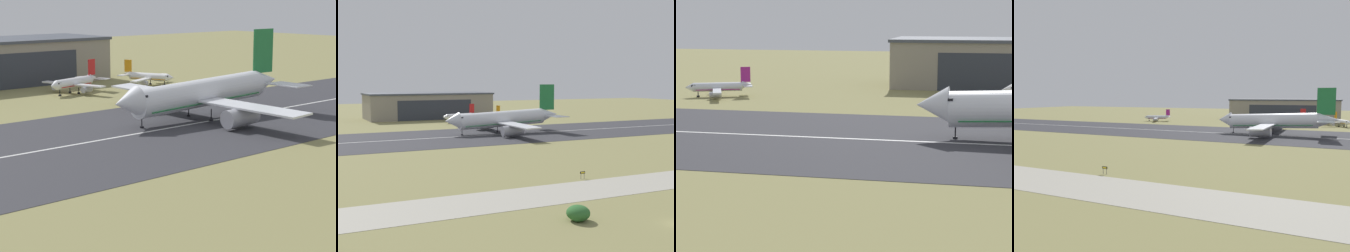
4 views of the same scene
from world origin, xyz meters
TOP-DOWN VIEW (x-y plane):
  - runway_strip at (0.00, 116.97)m, footprint 420.22×55.33m
  - runway_centreline at (0.00, 116.97)m, footprint 378.20×0.70m
  - airplane_landing at (27.50, 120.49)m, footprint 50.07×59.65m
  - airplane_parked_west at (28.11, 173.47)m, footprint 20.95×21.61m
  - airplane_parked_east at (55.68, 173.11)m, footprint 21.62×18.44m

SIDE VIEW (x-z plane):
  - runway_strip at x=0.00m, z-range 0.00..0.06m
  - runway_centreline at x=0.00m, z-range 0.06..0.07m
  - airplane_parked_east at x=55.68m, z-range -1.24..6.53m
  - airplane_parked_west at x=28.11m, z-range -1.51..7.74m
  - airplane_landing at x=27.50m, z-range -4.20..15.59m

